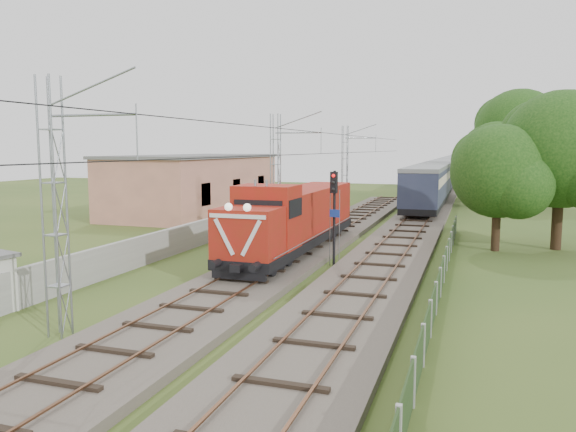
% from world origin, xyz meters
% --- Properties ---
extents(ground, '(140.00, 140.00, 0.00)m').
position_xyz_m(ground, '(0.00, 0.00, 0.00)').
color(ground, '#304A1B').
rests_on(ground, ground).
extents(track_main, '(4.20, 70.00, 0.45)m').
position_xyz_m(track_main, '(0.00, 7.00, 0.18)').
color(track_main, '#6B6054').
rests_on(track_main, ground).
extents(track_side, '(4.20, 80.00, 0.45)m').
position_xyz_m(track_side, '(5.00, 20.00, 0.18)').
color(track_side, '#6B6054').
rests_on(track_side, ground).
extents(catenary, '(3.31, 70.00, 8.00)m').
position_xyz_m(catenary, '(-2.95, 12.00, 4.05)').
color(catenary, gray).
rests_on(catenary, ground).
extents(boundary_wall, '(0.25, 40.00, 1.50)m').
position_xyz_m(boundary_wall, '(-6.50, 12.00, 0.75)').
color(boundary_wall, '#9E9E99').
rests_on(boundary_wall, ground).
extents(station_building, '(8.40, 20.40, 5.22)m').
position_xyz_m(station_building, '(-15.00, 24.00, 2.63)').
color(station_building, tan).
rests_on(station_building, ground).
extents(fence, '(0.12, 32.00, 1.20)m').
position_xyz_m(fence, '(8.00, 3.00, 0.60)').
color(fence, black).
rests_on(fence, ground).
extents(locomotive, '(2.77, 15.79, 4.01)m').
position_xyz_m(locomotive, '(0.00, 6.74, 2.10)').
color(locomotive, black).
rests_on(locomotive, ground).
extents(coach_rake, '(3.11, 116.33, 3.60)m').
position_xyz_m(coach_rake, '(5.00, 79.92, 2.57)').
color(coach_rake, black).
rests_on(coach_rake, ground).
extents(signal_post, '(0.52, 0.41, 4.75)m').
position_xyz_m(signal_post, '(2.64, 4.77, 3.26)').
color(signal_post, black).
rests_on(signal_post, ground).
extents(tree_a, '(5.55, 5.29, 7.20)m').
position_xyz_m(tree_a, '(10.45, 11.87, 4.49)').
color(tree_a, '#3C2518').
rests_on(tree_a, ground).
extents(tree_b, '(7.04, 6.70, 9.12)m').
position_xyz_m(tree_b, '(13.81, 13.44, 5.69)').
color(tree_b, '#3C2518').
rests_on(tree_b, ground).
extents(tree_c, '(6.45, 6.14, 8.36)m').
position_xyz_m(tree_c, '(11.00, 35.29, 5.21)').
color(tree_c, '#3C2518').
rests_on(tree_c, ground).
extents(tree_d, '(9.07, 8.64, 11.75)m').
position_xyz_m(tree_d, '(13.24, 39.67, 7.34)').
color(tree_d, '#3C2518').
rests_on(tree_d, ground).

